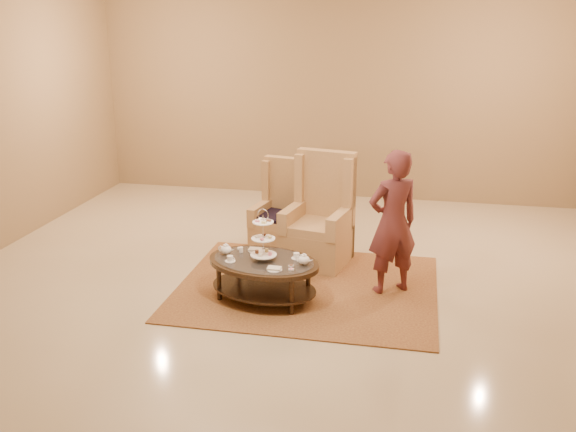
% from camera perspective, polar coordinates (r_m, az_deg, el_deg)
% --- Properties ---
extents(ground, '(8.00, 8.00, 0.00)m').
position_cam_1_polar(ground, '(7.42, -0.17, -6.47)').
color(ground, beige).
rests_on(ground, ground).
extents(ceiling, '(8.00, 8.00, 0.02)m').
position_cam_1_polar(ceiling, '(7.42, -0.17, -6.47)').
color(ceiling, silver).
rests_on(ceiling, ground).
extents(wall_back, '(8.00, 0.04, 3.50)m').
position_cam_1_polar(wall_back, '(10.79, 4.31, 10.84)').
color(wall_back, '#997D53').
rests_on(wall_back, ground).
extents(rug, '(2.93, 2.45, 0.02)m').
position_cam_1_polar(rug, '(7.44, 1.72, -6.34)').
color(rug, '#9F6F38').
rests_on(rug, ground).
extents(tea_table, '(1.41, 1.12, 1.05)m').
position_cam_1_polar(tea_table, '(7.01, -2.18, -4.58)').
color(tea_table, black).
rests_on(tea_table, ground).
extents(armchair_left, '(0.77, 0.78, 1.21)m').
position_cam_1_polar(armchair_left, '(8.47, -0.46, -0.36)').
color(armchair_left, tan).
rests_on(armchair_left, ground).
extents(armchair_right, '(0.89, 0.91, 1.39)m').
position_cam_1_polar(armchair_right, '(8.06, 2.84, -0.90)').
color(armchair_right, tan).
rests_on(armchair_right, ground).
extents(person, '(0.72, 0.65, 1.64)m').
position_cam_1_polar(person, '(7.15, 9.30, -0.60)').
color(person, '#5D2829').
rests_on(person, ground).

